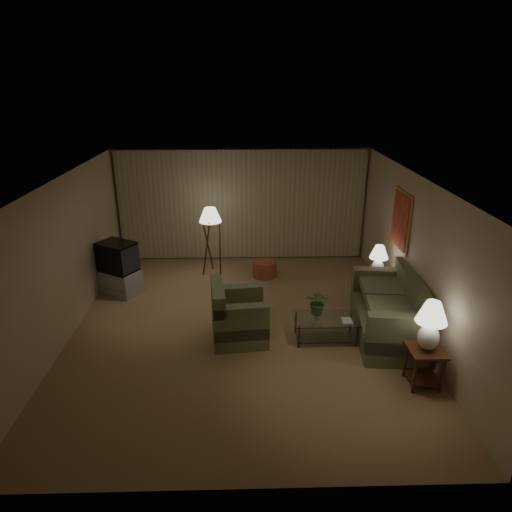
{
  "coord_description": "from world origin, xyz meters",
  "views": [
    {
      "loc": [
        0.05,
        -7.23,
        4.24
      ],
      "look_at": [
        0.27,
        0.6,
        1.15
      ],
      "focal_mm": 32.0,
      "sensor_mm": 36.0,
      "label": 1
    }
  ],
  "objects_px": {
    "sofa": "(387,313)",
    "floor_lamp": "(211,239)",
    "coffee_table": "(326,326)",
    "table_lamp_near": "(431,322)",
    "table_lamp_far": "(379,258)",
    "vase": "(318,315)",
    "crt_tv": "(117,257)",
    "armchair": "(239,317)",
    "ottoman": "(265,269)",
    "side_table_near": "(425,361)",
    "tv_cabinet": "(120,282)",
    "side_table_far": "(376,284)"
  },
  "relations": [
    {
      "from": "coffee_table",
      "to": "ottoman",
      "type": "relative_size",
      "value": 2.06
    },
    {
      "from": "side_table_far",
      "to": "ottoman",
      "type": "relative_size",
      "value": 1.11
    },
    {
      "from": "table_lamp_near",
      "to": "floor_lamp",
      "type": "xyz_separation_m",
      "value": [
        -3.35,
        4.22,
        -0.24
      ]
    },
    {
      "from": "tv_cabinet",
      "to": "crt_tv",
      "type": "relative_size",
      "value": 1.1
    },
    {
      "from": "side_table_near",
      "to": "tv_cabinet",
      "type": "xyz_separation_m",
      "value": [
        -5.2,
        3.21,
        -0.16
      ]
    },
    {
      "from": "floor_lamp",
      "to": "vase",
      "type": "xyz_separation_m",
      "value": [
        1.98,
        -2.97,
        -0.32
      ]
    },
    {
      "from": "crt_tv",
      "to": "vase",
      "type": "distance_m",
      "value": 4.32
    },
    {
      "from": "table_lamp_near",
      "to": "coffee_table",
      "type": "bearing_deg",
      "value": 134.27
    },
    {
      "from": "table_lamp_near",
      "to": "ottoman",
      "type": "bearing_deg",
      "value": 118.26
    },
    {
      "from": "sofa",
      "to": "floor_lamp",
      "type": "distance_m",
      "value": 4.31
    },
    {
      "from": "side_table_far",
      "to": "table_lamp_far",
      "type": "xyz_separation_m",
      "value": [
        -0.0,
        -0.0,
        0.56
      ]
    },
    {
      "from": "tv_cabinet",
      "to": "side_table_near",
      "type": "bearing_deg",
      "value": -0.92
    },
    {
      "from": "armchair",
      "to": "side_table_far",
      "type": "distance_m",
      "value": 2.97
    },
    {
      "from": "floor_lamp",
      "to": "table_lamp_far",
      "type": "bearing_deg",
      "value": -25.85
    },
    {
      "from": "armchair",
      "to": "table_lamp_far",
      "type": "bearing_deg",
      "value": -71.26
    },
    {
      "from": "table_lamp_near",
      "to": "tv_cabinet",
      "type": "distance_m",
      "value": 6.16
    },
    {
      "from": "crt_tv",
      "to": "table_lamp_far",
      "type": "bearing_deg",
      "value": 24.07
    },
    {
      "from": "coffee_table",
      "to": "table_lamp_near",
      "type": "bearing_deg",
      "value": -45.73
    },
    {
      "from": "table_lamp_near",
      "to": "side_table_near",
      "type": "bearing_deg",
      "value": 0.0
    },
    {
      "from": "table_lamp_far",
      "to": "vase",
      "type": "bearing_deg",
      "value": -135.39
    },
    {
      "from": "side_table_far",
      "to": "vase",
      "type": "height_order",
      "value": "side_table_far"
    },
    {
      "from": "side_table_near",
      "to": "ottoman",
      "type": "relative_size",
      "value": 1.11
    },
    {
      "from": "vase",
      "to": "armchair",
      "type": "bearing_deg",
      "value": 175.41
    },
    {
      "from": "table_lamp_far",
      "to": "side_table_far",
      "type": "bearing_deg",
      "value": 14.04
    },
    {
      "from": "table_lamp_near",
      "to": "floor_lamp",
      "type": "bearing_deg",
      "value": 128.41
    },
    {
      "from": "side_table_far",
      "to": "table_lamp_near",
      "type": "bearing_deg",
      "value": -90.0
    },
    {
      "from": "crt_tv",
      "to": "sofa",
      "type": "bearing_deg",
      "value": 10.54
    },
    {
      "from": "sofa",
      "to": "vase",
      "type": "bearing_deg",
      "value": -79.4
    },
    {
      "from": "armchair",
      "to": "crt_tv",
      "type": "relative_size",
      "value": 1.3
    },
    {
      "from": "crt_tv",
      "to": "floor_lamp",
      "type": "xyz_separation_m",
      "value": [
        1.85,
        1.01,
        0.0
      ]
    },
    {
      "from": "armchair",
      "to": "table_lamp_far",
      "type": "height_order",
      "value": "table_lamp_far"
    },
    {
      "from": "side_table_near",
      "to": "table_lamp_far",
      "type": "xyz_separation_m",
      "value": [
        -0.0,
        2.6,
        0.56
      ]
    },
    {
      "from": "armchair",
      "to": "table_lamp_far",
      "type": "xyz_separation_m",
      "value": [
        2.7,
        1.24,
        0.57
      ]
    },
    {
      "from": "side_table_near",
      "to": "tv_cabinet",
      "type": "relative_size",
      "value": 0.62
    },
    {
      "from": "crt_tv",
      "to": "coffee_table",
      "type": "bearing_deg",
      "value": 4.54
    },
    {
      "from": "side_table_near",
      "to": "vase",
      "type": "relative_size",
      "value": 4.22
    },
    {
      "from": "ottoman",
      "to": "vase",
      "type": "bearing_deg",
      "value": -74.23
    },
    {
      "from": "armchair",
      "to": "ottoman",
      "type": "distance_m",
      "value": 2.69
    },
    {
      "from": "table_lamp_near",
      "to": "coffee_table",
      "type": "relative_size",
      "value": 0.68
    },
    {
      "from": "sofa",
      "to": "floor_lamp",
      "type": "relative_size",
      "value": 1.42
    },
    {
      "from": "side_table_near",
      "to": "crt_tv",
      "type": "bearing_deg",
      "value": 148.29
    },
    {
      "from": "table_lamp_far",
      "to": "crt_tv",
      "type": "bearing_deg",
      "value": 173.28
    },
    {
      "from": "side_table_near",
      "to": "ottoman",
      "type": "height_order",
      "value": "side_table_near"
    },
    {
      "from": "side_table_near",
      "to": "vase",
      "type": "distance_m",
      "value": 1.86
    },
    {
      "from": "armchair",
      "to": "vase",
      "type": "height_order",
      "value": "armchair"
    },
    {
      "from": "armchair",
      "to": "ottoman",
      "type": "height_order",
      "value": "armchair"
    },
    {
      "from": "sofa",
      "to": "table_lamp_near",
      "type": "xyz_separation_m",
      "value": [
        0.15,
        -1.35,
        0.61
      ]
    },
    {
      "from": "tv_cabinet",
      "to": "ottoman",
      "type": "relative_size",
      "value": 1.8
    },
    {
      "from": "floor_lamp",
      "to": "vase",
      "type": "relative_size",
      "value": 10.87
    },
    {
      "from": "crt_tv",
      "to": "floor_lamp",
      "type": "distance_m",
      "value": 2.11
    }
  ]
}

